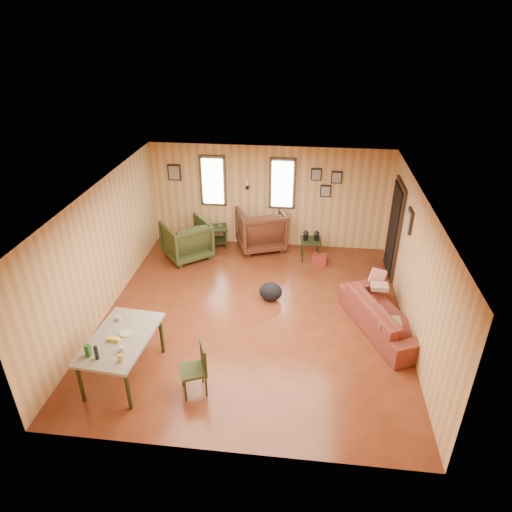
{
  "coord_description": "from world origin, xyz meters",
  "views": [
    {
      "loc": [
        0.86,
        -6.9,
        5.04
      ],
      "look_at": [
        0.0,
        0.4,
        1.05
      ],
      "focal_mm": 32.0,
      "sensor_mm": 36.0,
      "label": 1
    }
  ],
  "objects_px": {
    "recliner_green": "(186,238)",
    "dining_table": "(120,341)",
    "sofa": "(386,311)",
    "recliner_brown": "(260,227)",
    "end_table": "(216,233)",
    "side_table": "(311,239)"
  },
  "relations": [
    {
      "from": "recliner_green",
      "to": "side_table",
      "type": "distance_m",
      "value": 2.81
    },
    {
      "from": "recliner_green",
      "to": "end_table",
      "type": "height_order",
      "value": "recliner_green"
    },
    {
      "from": "recliner_brown",
      "to": "dining_table",
      "type": "distance_m",
      "value": 4.85
    },
    {
      "from": "recliner_brown",
      "to": "end_table",
      "type": "xyz_separation_m",
      "value": [
        -1.04,
        -0.08,
        -0.19
      ]
    },
    {
      "from": "recliner_green",
      "to": "end_table",
      "type": "bearing_deg",
      "value": -172.58
    },
    {
      "from": "recliner_green",
      "to": "dining_table",
      "type": "height_order",
      "value": "recliner_green"
    },
    {
      "from": "sofa",
      "to": "side_table",
      "type": "height_order",
      "value": "sofa"
    },
    {
      "from": "recliner_brown",
      "to": "recliner_green",
      "type": "xyz_separation_m",
      "value": [
        -1.61,
        -0.68,
        -0.06
      ]
    },
    {
      "from": "sofa",
      "to": "dining_table",
      "type": "distance_m",
      "value": 4.46
    },
    {
      "from": "sofa",
      "to": "side_table",
      "type": "xyz_separation_m",
      "value": [
        -1.33,
        2.49,
        0.1
      ]
    },
    {
      "from": "recliner_brown",
      "to": "dining_table",
      "type": "xyz_separation_m",
      "value": [
        -1.61,
        -4.58,
        0.13
      ]
    },
    {
      "from": "dining_table",
      "to": "recliner_brown",
      "type": "bearing_deg",
      "value": 75.21
    },
    {
      "from": "recliner_brown",
      "to": "end_table",
      "type": "bearing_deg",
      "value": -15.59
    },
    {
      "from": "end_table",
      "to": "sofa",
      "type": "bearing_deg",
      "value": -38.54
    },
    {
      "from": "end_table",
      "to": "dining_table",
      "type": "relative_size",
      "value": 0.41
    },
    {
      "from": "recliner_green",
      "to": "side_table",
      "type": "relative_size",
      "value": 1.32
    },
    {
      "from": "end_table",
      "to": "side_table",
      "type": "relative_size",
      "value": 0.85
    },
    {
      "from": "end_table",
      "to": "recliner_green",
      "type": "bearing_deg",
      "value": -133.59
    },
    {
      "from": "recliner_brown",
      "to": "sofa",
      "type": "bearing_deg",
      "value": 110.77
    },
    {
      "from": "dining_table",
      "to": "recliner_green",
      "type": "bearing_deg",
      "value": 94.61
    },
    {
      "from": "recliner_brown",
      "to": "end_table",
      "type": "distance_m",
      "value": 1.06
    },
    {
      "from": "sofa",
      "to": "recliner_green",
      "type": "bearing_deg",
      "value": 38.13
    }
  ]
}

